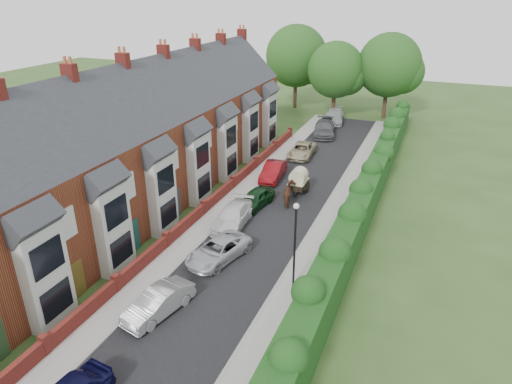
# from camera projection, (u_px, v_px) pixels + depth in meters

# --- Properties ---
(ground) EXTENTS (140.00, 140.00, 0.00)m
(ground) POSITION_uv_depth(u_px,v_px,m) (204.00, 316.00, 22.99)
(ground) COLOR #2D4C1E
(ground) RESTS_ON ground
(road) EXTENTS (6.00, 58.00, 0.02)m
(road) POSITION_uv_depth(u_px,v_px,m) (271.00, 220.00, 32.43)
(road) COLOR black
(road) RESTS_ON ground
(pavement_hedge_side) EXTENTS (2.20, 58.00, 0.12)m
(pavement_hedge_side) POSITION_uv_depth(u_px,v_px,m) (328.00, 230.00, 31.00)
(pavement_hedge_side) COLOR gray
(pavement_hedge_side) RESTS_ON ground
(pavement_house_side) EXTENTS (1.70, 58.00, 0.12)m
(pavement_house_side) POSITION_uv_depth(u_px,v_px,m) (222.00, 210.00, 33.74)
(pavement_house_side) COLOR gray
(pavement_house_side) RESTS_ON ground
(kerb_hedge_side) EXTENTS (0.18, 58.00, 0.13)m
(kerb_hedge_side) POSITION_uv_depth(u_px,v_px,m) (313.00, 227.00, 31.36)
(kerb_hedge_side) COLOR gray
(kerb_hedge_side) RESTS_ON ground
(kerb_house_side) EXTENTS (0.18, 58.00, 0.13)m
(kerb_house_side) POSITION_uv_depth(u_px,v_px,m) (232.00, 212.00, 33.46)
(kerb_house_side) COLOR gray
(kerb_house_side) RESTS_ON ground
(hedge) EXTENTS (2.10, 58.00, 2.85)m
(hedge) POSITION_uv_depth(u_px,v_px,m) (356.00, 214.00, 29.75)
(hedge) COLOR #123511
(hedge) RESTS_ON ground
(terrace_row) EXTENTS (9.05, 40.50, 11.50)m
(terrace_row) POSITION_uv_depth(u_px,v_px,m) (134.00, 147.00, 33.30)
(terrace_row) COLOR brown
(terrace_row) RESTS_ON ground
(garden_wall_row) EXTENTS (0.35, 40.35, 1.10)m
(garden_wall_row) POSITION_uv_depth(u_px,v_px,m) (204.00, 208.00, 33.07)
(garden_wall_row) COLOR maroon
(garden_wall_row) RESTS_ON ground
(lamppost) EXTENTS (0.32, 0.32, 5.16)m
(lamppost) POSITION_uv_depth(u_px,v_px,m) (295.00, 235.00, 23.83)
(lamppost) COLOR black
(lamppost) RESTS_ON ground
(tree_far_left) EXTENTS (7.14, 6.80, 9.29)m
(tree_far_left) POSITION_uv_depth(u_px,v_px,m) (339.00, 71.00, 55.34)
(tree_far_left) COLOR #332316
(tree_far_left) RESTS_ON ground
(tree_far_right) EXTENTS (7.98, 7.60, 10.31)m
(tree_far_right) POSITION_uv_depth(u_px,v_px,m) (392.00, 67.00, 54.71)
(tree_far_right) COLOR #332316
(tree_far_right) RESTS_ON ground
(tree_far_back) EXTENTS (8.40, 8.00, 10.82)m
(tree_far_back) POSITION_uv_depth(u_px,v_px,m) (299.00, 58.00, 59.54)
(tree_far_back) COLOR #332316
(tree_far_back) RESTS_ON ground
(car_silver_a) EXTENTS (2.29, 4.28, 1.34)m
(car_silver_a) POSITION_uv_depth(u_px,v_px,m) (158.00, 303.00, 22.93)
(car_silver_a) COLOR #A6A5AA
(car_silver_a) RESTS_ON ground
(car_silver_b) EXTENTS (3.17, 4.95, 1.27)m
(car_silver_b) POSITION_uv_depth(u_px,v_px,m) (219.00, 250.00, 27.51)
(car_silver_b) COLOR #B6B8BE
(car_silver_b) RESTS_ON ground
(car_white) EXTENTS (2.34, 4.91, 1.38)m
(car_white) POSITION_uv_depth(u_px,v_px,m) (233.00, 216.00, 31.43)
(car_white) COLOR white
(car_white) RESTS_ON ground
(car_green) EXTENTS (2.15, 4.09, 1.33)m
(car_green) POSITION_uv_depth(u_px,v_px,m) (255.00, 198.00, 34.15)
(car_green) COLOR black
(car_green) RESTS_ON ground
(car_red) EXTENTS (1.89, 4.43, 1.42)m
(car_red) POSITION_uv_depth(u_px,v_px,m) (273.00, 171.00, 39.08)
(car_red) COLOR maroon
(car_red) RESTS_ON ground
(car_beige) EXTENTS (2.38, 4.71, 1.28)m
(car_beige) POSITION_uv_depth(u_px,v_px,m) (302.00, 150.00, 44.23)
(car_beige) COLOR tan
(car_beige) RESTS_ON ground
(car_grey) EXTENTS (3.29, 5.70, 1.55)m
(car_grey) POSITION_uv_depth(u_px,v_px,m) (324.00, 129.00, 50.47)
(car_grey) COLOR #4F5156
(car_grey) RESTS_ON ground
(car_black) EXTENTS (2.27, 4.12, 1.33)m
(car_black) POSITION_uv_depth(u_px,v_px,m) (327.00, 122.00, 53.11)
(car_black) COLOR black
(car_black) RESTS_ON ground
(horse) EXTENTS (1.53, 2.24, 1.74)m
(horse) POSITION_uv_depth(u_px,v_px,m) (290.00, 194.00, 34.35)
(horse) COLOR #55321F
(horse) RESTS_ON ground
(horse_cart) EXTENTS (1.35, 2.98, 2.15)m
(horse_cart) POSITION_uv_depth(u_px,v_px,m) (298.00, 179.00, 36.07)
(horse_cart) COLOR black
(horse_cart) RESTS_ON ground
(car_extra_far) EXTENTS (2.98, 5.54, 1.53)m
(car_extra_far) POSITION_uv_depth(u_px,v_px,m) (334.00, 116.00, 55.30)
(car_extra_far) COLOR silver
(car_extra_far) RESTS_ON ground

